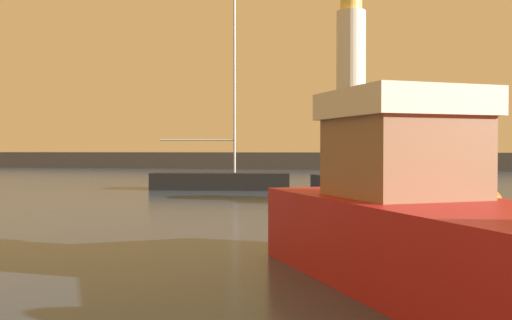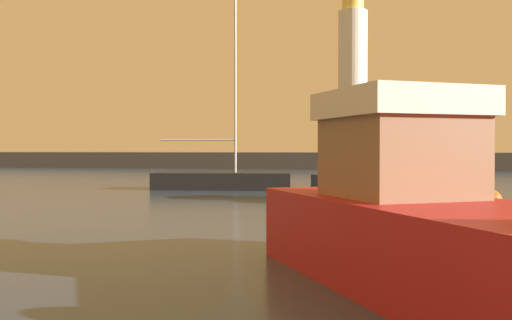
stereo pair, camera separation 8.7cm
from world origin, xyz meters
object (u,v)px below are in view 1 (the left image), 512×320
at_px(lighthouse, 351,71).
at_px(mooring_buoy, 489,201).
at_px(sailboat_moored, 221,180).
at_px(motorboat_3, 491,242).
at_px(motorboat_1, 400,182).

xyz_separation_m(lighthouse, mooring_buoy, (6.29, -41.53, -9.93)).
bearing_deg(mooring_buoy, sailboat_moored, 142.28).
bearing_deg(motorboat_3, mooring_buoy, 79.79).
height_order(motorboat_1, motorboat_3, motorboat_3).
bearing_deg(motorboat_1, mooring_buoy, -55.07).
bearing_deg(sailboat_moored, lighthouse, 80.74).
relative_size(lighthouse, mooring_buoy, 22.98).
relative_size(motorboat_1, sailboat_moored, 0.67).
height_order(lighthouse, mooring_buoy, lighthouse).
bearing_deg(mooring_buoy, motorboat_3, -100.21).
bearing_deg(lighthouse, motorboat_3, -85.69).
xyz_separation_m(sailboat_moored, mooring_buoy, (11.59, -8.96, -0.10)).
xyz_separation_m(motorboat_3, sailboat_moored, (-9.37, 21.33, -0.43)).
bearing_deg(sailboat_moored, mooring_buoy, -37.72).
distance_m(motorboat_1, sailboat_moored, 10.26).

